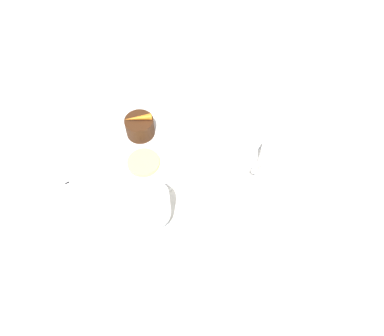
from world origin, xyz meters
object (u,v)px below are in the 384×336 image
object	(u,v)px
coffee_cup	(281,158)
wine_glass	(151,207)
dessert_cake	(140,127)
fork	(65,177)
dinner_plate	(141,145)

from	to	relation	value
coffee_cup	wine_glass	world-z (taller)	wine_glass
dessert_cake	fork	bearing A→B (deg)	9.11
fork	wine_glass	bearing A→B (deg)	125.04
coffee_cup	dessert_cake	bearing A→B (deg)	-42.55
dinner_plate	dessert_cake	size ratio (longest dim) A/B	4.16
fork	dessert_cake	bearing A→B (deg)	-170.89
wine_glass	fork	size ratio (longest dim) A/B	0.64
coffee_cup	dessert_cake	xyz separation A→B (m)	(0.22, -0.20, -0.01)
coffee_cup	dinner_plate	bearing A→B (deg)	-37.16
fork	dessert_cake	size ratio (longest dim) A/B	2.91
dinner_plate	fork	xyz separation A→B (m)	(0.17, 0.00, -0.01)
coffee_cup	dessert_cake	distance (m)	0.30
wine_glass	coffee_cup	bearing A→B (deg)	-179.44
dinner_plate	dessert_cake	distance (m)	0.04
dessert_cake	coffee_cup	bearing A→B (deg)	137.45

